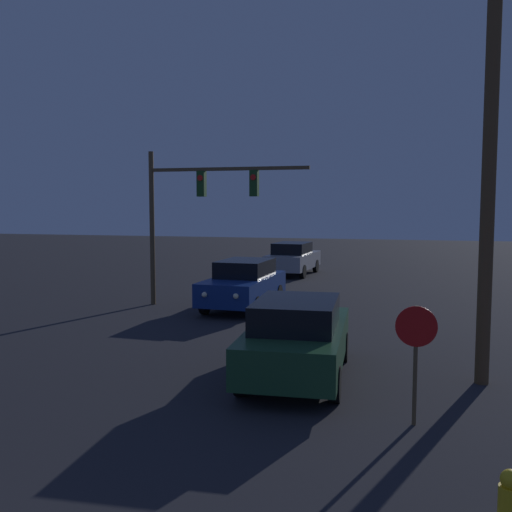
{
  "coord_description": "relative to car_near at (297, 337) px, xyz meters",
  "views": [
    {
      "loc": [
        4.12,
        -1.99,
        3.65
      ],
      "look_at": [
        0.0,
        13.42,
        2.23
      ],
      "focal_mm": 40.0,
      "sensor_mm": 36.0,
      "label": 1
    }
  ],
  "objects": [
    {
      "name": "stop_sign",
      "position": [
        2.38,
        -2.08,
        0.52
      ],
      "size": [
        0.68,
        0.07,
        2.01
      ],
      "color": "brown",
      "rests_on": "ground_plane"
    },
    {
      "name": "traffic_signal_mast",
      "position": [
        -5.22,
        7.46,
        2.92
      ],
      "size": [
        5.89,
        0.3,
        5.58
      ],
      "color": "brown",
      "rests_on": "ground_plane"
    },
    {
      "name": "car_near",
      "position": [
        0.0,
        0.0,
        0.0
      ],
      "size": [
        2.18,
        4.79,
        1.7
      ],
      "rotation": [
        0.0,
        0.0,
        0.06
      ],
      "color": "#1E4728",
      "rests_on": "ground_plane"
    },
    {
      "name": "utility_pole",
      "position": [
        3.74,
        0.59,
        3.82
      ],
      "size": [
        1.31,
        0.28,
        9.14
      ],
      "color": "brown",
      "rests_on": "ground_plane"
    },
    {
      "name": "car_mid",
      "position": [
        -3.39,
        7.61,
        0.0
      ],
      "size": [
        2.12,
        4.77,
        1.7
      ],
      "rotation": [
        0.0,
        0.0,
        3.1
      ],
      "color": "navy",
      "rests_on": "ground_plane"
    },
    {
      "name": "car_far",
      "position": [
        -3.62,
        17.67,
        0.0
      ],
      "size": [
        2.23,
        4.8,
        1.7
      ],
      "rotation": [
        0.0,
        0.0,
        -0.07
      ],
      "color": "#99999E",
      "rests_on": "ground_plane"
    }
  ]
}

